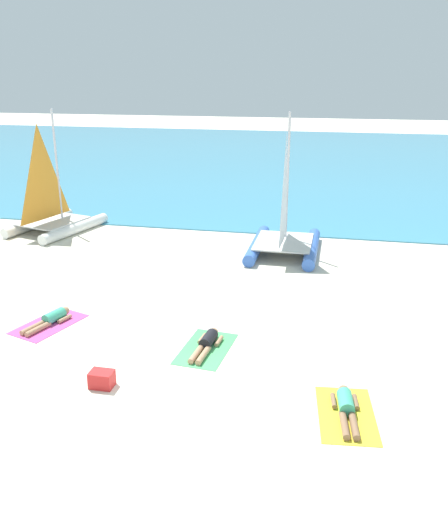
{
  "coord_description": "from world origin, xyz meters",
  "views": [
    {
      "loc": [
        3.18,
        -9.76,
        6.43
      ],
      "look_at": [
        0.0,
        5.32,
        1.2
      ],
      "focal_mm": 38.58,
      "sensor_mm": 36.0,
      "label": 1
    }
  ],
  "objects_px": {
    "sailboat_white": "(53,214)",
    "sunbather_left": "(51,319)",
    "sailboat_blue": "(284,234)",
    "towel_right": "(346,415)",
    "towel_middle": "(206,349)",
    "sunbather_right": "(346,407)",
    "cooler_box": "(102,379)",
    "towel_left": "(49,324)",
    "sunbather_middle": "(207,343)"
  },
  "relations": [
    {
      "from": "towel_middle",
      "to": "cooler_box",
      "type": "bearing_deg",
      "value": -130.49
    },
    {
      "from": "sailboat_blue",
      "to": "towel_middle",
      "type": "distance_m",
      "value": 7.84
    },
    {
      "from": "sunbather_middle",
      "to": "cooler_box",
      "type": "bearing_deg",
      "value": -124.46
    },
    {
      "from": "towel_left",
      "to": "sunbather_right",
      "type": "xyz_separation_m",
      "value": [
        7.75,
        -2.43,
        0.13
      ]
    },
    {
      "from": "sunbather_middle",
      "to": "cooler_box",
      "type": "height_order",
      "value": "cooler_box"
    },
    {
      "from": "sunbather_right",
      "to": "sunbather_middle",
      "type": "bearing_deg",
      "value": 142.11
    },
    {
      "from": "towel_middle",
      "to": "cooler_box",
      "type": "relative_size",
      "value": 3.8
    },
    {
      "from": "sunbather_left",
      "to": "sunbather_right",
      "type": "bearing_deg",
      "value": -0.13
    },
    {
      "from": "sailboat_white",
      "to": "towel_right",
      "type": "height_order",
      "value": "sailboat_white"
    },
    {
      "from": "towel_middle",
      "to": "towel_right",
      "type": "height_order",
      "value": "same"
    },
    {
      "from": "towel_middle",
      "to": "sunbather_middle",
      "type": "height_order",
      "value": "sunbather_middle"
    },
    {
      "from": "cooler_box",
      "to": "sunbather_middle",
      "type": "bearing_deg",
      "value": 50.3
    },
    {
      "from": "sailboat_white",
      "to": "sunbather_middle",
      "type": "height_order",
      "value": "sailboat_white"
    },
    {
      "from": "sunbather_left",
      "to": "sunbather_right",
      "type": "height_order",
      "value": "same"
    },
    {
      "from": "towel_right",
      "to": "cooler_box",
      "type": "bearing_deg",
      "value": -179.58
    },
    {
      "from": "sunbather_left",
      "to": "sunbather_middle",
      "type": "bearing_deg",
      "value": 11.94
    },
    {
      "from": "sailboat_blue",
      "to": "sailboat_white",
      "type": "relative_size",
      "value": 1.02
    },
    {
      "from": "towel_left",
      "to": "towel_middle",
      "type": "xyz_separation_m",
      "value": [
        4.41,
        -0.45,
        0.0
      ]
    },
    {
      "from": "sailboat_blue",
      "to": "towel_right",
      "type": "xyz_separation_m",
      "value": [
        2.27,
        -9.77,
        -0.75
      ]
    },
    {
      "from": "sailboat_blue",
      "to": "sunbather_right",
      "type": "xyz_separation_m",
      "value": [
        2.27,
        -9.71,
        -0.62
      ]
    },
    {
      "from": "sunbather_middle",
      "to": "sunbather_right",
      "type": "height_order",
      "value": "same"
    },
    {
      "from": "towel_middle",
      "to": "cooler_box",
      "type": "distance_m",
      "value": 2.74
    },
    {
      "from": "towel_left",
      "to": "sunbather_left",
      "type": "xyz_separation_m",
      "value": [
        0.02,
        0.06,
        0.13
      ]
    },
    {
      "from": "sailboat_white",
      "to": "towel_middle",
      "type": "bearing_deg",
      "value": -30.66
    },
    {
      "from": "sailboat_blue",
      "to": "sunbather_middle",
      "type": "relative_size",
      "value": 3.22
    },
    {
      "from": "sailboat_blue",
      "to": "sunbather_middle",
      "type": "height_order",
      "value": "sailboat_blue"
    },
    {
      "from": "sailboat_blue",
      "to": "sunbather_right",
      "type": "distance_m",
      "value": 9.99
    },
    {
      "from": "sailboat_white",
      "to": "sunbather_left",
      "type": "bearing_deg",
      "value": -48.04
    },
    {
      "from": "sailboat_blue",
      "to": "cooler_box",
      "type": "height_order",
      "value": "sailboat_blue"
    },
    {
      "from": "sunbather_left",
      "to": "towel_right",
      "type": "bearing_deg",
      "value": -0.55
    },
    {
      "from": "sailboat_blue",
      "to": "cooler_box",
      "type": "bearing_deg",
      "value": -106.02
    },
    {
      "from": "sunbather_left",
      "to": "towel_middle",
      "type": "xyz_separation_m",
      "value": [
        4.39,
        -0.52,
        -0.13
      ]
    },
    {
      "from": "towel_right",
      "to": "sailboat_blue",
      "type": "bearing_deg",
      "value": 103.09
    },
    {
      "from": "sailboat_white",
      "to": "towel_right",
      "type": "relative_size",
      "value": 2.62
    },
    {
      "from": "sunbather_left",
      "to": "towel_right",
      "type": "height_order",
      "value": "sunbather_left"
    },
    {
      "from": "sailboat_white",
      "to": "cooler_box",
      "type": "xyz_separation_m",
      "value": [
        6.87,
        -10.76,
        -0.56
      ]
    },
    {
      "from": "towel_middle",
      "to": "cooler_box",
      "type": "xyz_separation_m",
      "value": [
        -1.78,
        -2.08,
        0.17
      ]
    },
    {
      "from": "sunbather_left",
      "to": "sunbather_middle",
      "type": "distance_m",
      "value": 4.42
    },
    {
      "from": "towel_left",
      "to": "towel_middle",
      "type": "bearing_deg",
      "value": -5.84
    },
    {
      "from": "sailboat_blue",
      "to": "towel_right",
      "type": "distance_m",
      "value": 10.06
    },
    {
      "from": "sailboat_blue",
      "to": "towel_middle",
      "type": "bearing_deg",
      "value": -97.71
    },
    {
      "from": "towel_middle",
      "to": "towel_right",
      "type": "bearing_deg",
      "value": -31.49
    },
    {
      "from": "sunbather_middle",
      "to": "towel_left",
      "type": "bearing_deg",
      "value": -179.74
    },
    {
      "from": "sailboat_white",
      "to": "sunbather_left",
      "type": "height_order",
      "value": "sailboat_white"
    },
    {
      "from": "towel_right",
      "to": "towel_left",
      "type": "bearing_deg",
      "value": 162.15
    },
    {
      "from": "towel_left",
      "to": "cooler_box",
      "type": "bearing_deg",
      "value": -43.87
    },
    {
      "from": "sailboat_white",
      "to": "towel_left",
      "type": "bearing_deg",
      "value": -48.34
    },
    {
      "from": "towel_middle",
      "to": "sunbather_right",
      "type": "height_order",
      "value": "sunbather_right"
    },
    {
      "from": "cooler_box",
      "to": "towel_left",
      "type": "bearing_deg",
      "value": 136.13
    },
    {
      "from": "sailboat_blue",
      "to": "towel_right",
      "type": "relative_size",
      "value": 2.66
    }
  ]
}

